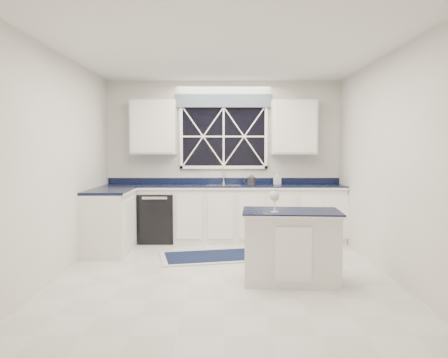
{
  "coord_description": "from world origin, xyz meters",
  "views": [
    {
      "loc": [
        -0.01,
        -5.27,
        1.54
      ],
      "look_at": [
        0.0,
        0.4,
        1.15
      ],
      "focal_mm": 35.0,
      "sensor_mm": 36.0,
      "label": 1
    }
  ],
  "objects_px": {
    "wine_glass": "(275,196)",
    "faucet": "(224,175)",
    "island": "(291,246)",
    "kettle": "(251,180)",
    "dishwasher": "(158,217)",
    "soap_bottle": "(277,178)"
  },
  "relations": [
    {
      "from": "wine_glass",
      "to": "soap_bottle",
      "type": "distance_m",
      "value": 2.52
    },
    {
      "from": "dishwasher",
      "to": "soap_bottle",
      "type": "relative_size",
      "value": 3.79
    },
    {
      "from": "island",
      "to": "kettle",
      "type": "xyz_separation_m",
      "value": [
        -0.32,
        2.26,
        0.6
      ]
    },
    {
      "from": "faucet",
      "to": "wine_glass",
      "type": "xyz_separation_m",
      "value": [
        0.57,
        -2.55,
        -0.09
      ]
    },
    {
      "from": "faucet",
      "to": "wine_glass",
      "type": "relative_size",
      "value": 1.17
    },
    {
      "from": "faucet",
      "to": "island",
      "type": "bearing_deg",
      "value": -72.21
    },
    {
      "from": "faucet",
      "to": "island",
      "type": "height_order",
      "value": "faucet"
    },
    {
      "from": "island",
      "to": "kettle",
      "type": "bearing_deg",
      "value": 102.17
    },
    {
      "from": "kettle",
      "to": "soap_bottle",
      "type": "xyz_separation_m",
      "value": [
        0.45,
        0.11,
        0.03
      ]
    },
    {
      "from": "kettle",
      "to": "soap_bottle",
      "type": "height_order",
      "value": "soap_bottle"
    },
    {
      "from": "dishwasher",
      "to": "island",
      "type": "distance_m",
      "value": 2.91
    },
    {
      "from": "dishwasher",
      "to": "soap_bottle",
      "type": "distance_m",
      "value": 2.11
    },
    {
      "from": "wine_glass",
      "to": "faucet",
      "type": "bearing_deg",
      "value": 102.57
    },
    {
      "from": "dishwasher",
      "to": "wine_glass",
      "type": "distance_m",
      "value": 2.95
    },
    {
      "from": "kettle",
      "to": "wine_glass",
      "type": "height_order",
      "value": "kettle"
    },
    {
      "from": "kettle",
      "to": "soap_bottle",
      "type": "bearing_deg",
      "value": 5.85
    },
    {
      "from": "wine_glass",
      "to": "island",
      "type": "bearing_deg",
      "value": 31.13
    },
    {
      "from": "faucet",
      "to": "soap_bottle",
      "type": "distance_m",
      "value": 0.91
    },
    {
      "from": "faucet",
      "to": "island",
      "type": "relative_size",
      "value": 0.26
    },
    {
      "from": "faucet",
      "to": "kettle",
      "type": "height_order",
      "value": "faucet"
    },
    {
      "from": "dishwasher",
      "to": "faucet",
      "type": "bearing_deg",
      "value": 10.02
    },
    {
      "from": "dishwasher",
      "to": "kettle",
      "type": "relative_size",
      "value": 3.29
    }
  ]
}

